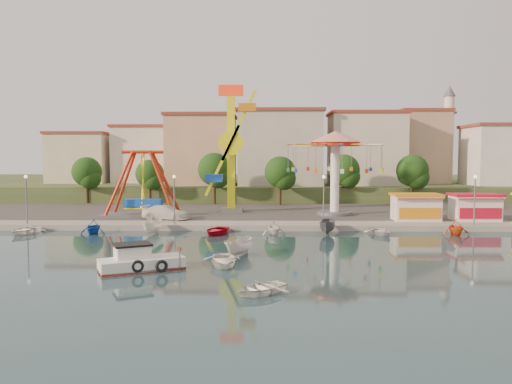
{
  "coord_description": "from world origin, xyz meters",
  "views": [
    {
      "loc": [
        1.7,
        -40.08,
        7.83
      ],
      "look_at": [
        0.75,
        14.0,
        4.0
      ],
      "focal_mm": 35.0,
      "sensor_mm": 36.0,
      "label": 1
    }
  ],
  "objects_px": {
    "cabin_motorboat": "(140,262)",
    "van": "(166,212)",
    "kamikaze_tower": "(233,151)",
    "skiff": "(239,247)",
    "rowboat_a": "(223,260)",
    "wave_swinger": "(335,154)",
    "pirate_ship_ride": "(143,185)"
  },
  "relations": [
    {
      "from": "van",
      "to": "skiff",
      "type": "bearing_deg",
      "value": -139.72
    },
    {
      "from": "kamikaze_tower",
      "to": "skiff",
      "type": "relative_size",
      "value": 4.31
    },
    {
      "from": "wave_swinger",
      "to": "skiff",
      "type": "xyz_separation_m",
      "value": [
        -10.73,
        -23.11,
        -7.46
      ]
    },
    {
      "from": "skiff",
      "to": "kamikaze_tower",
      "type": "bearing_deg",
      "value": 118.26
    },
    {
      "from": "pirate_ship_ride",
      "to": "van",
      "type": "xyz_separation_m",
      "value": [
        3.4,
        -3.17,
        -2.98
      ]
    },
    {
      "from": "kamikaze_tower",
      "to": "van",
      "type": "height_order",
      "value": "kamikaze_tower"
    },
    {
      "from": "wave_swinger",
      "to": "skiff",
      "type": "bearing_deg",
      "value": -114.92
    },
    {
      "from": "pirate_ship_ride",
      "to": "skiff",
      "type": "height_order",
      "value": "pirate_ship_ride"
    },
    {
      "from": "rowboat_a",
      "to": "skiff",
      "type": "bearing_deg",
      "value": 65.27
    },
    {
      "from": "skiff",
      "to": "van",
      "type": "distance_m",
      "value": 20.45
    },
    {
      "from": "wave_swinger",
      "to": "rowboat_a",
      "type": "xyz_separation_m",
      "value": [
        -11.7,
        -26.58,
        -7.78
      ]
    },
    {
      "from": "cabin_motorboat",
      "to": "kamikaze_tower",
      "type": "bearing_deg",
      "value": 55.5
    },
    {
      "from": "pirate_ship_ride",
      "to": "skiff",
      "type": "relative_size",
      "value": 2.61
    },
    {
      "from": "pirate_ship_ride",
      "to": "wave_swinger",
      "type": "bearing_deg",
      "value": 4.31
    },
    {
      "from": "cabin_motorboat",
      "to": "van",
      "type": "height_order",
      "value": "van"
    },
    {
      "from": "cabin_motorboat",
      "to": "pirate_ship_ride",
      "type": "bearing_deg",
      "value": 76.88
    },
    {
      "from": "cabin_motorboat",
      "to": "wave_swinger",
      "type": "bearing_deg",
      "value": 32.02
    },
    {
      "from": "wave_swinger",
      "to": "cabin_motorboat",
      "type": "distance_m",
      "value": 33.88
    },
    {
      "from": "pirate_ship_ride",
      "to": "van",
      "type": "relative_size",
      "value": 1.78
    },
    {
      "from": "rowboat_a",
      "to": "skiff",
      "type": "distance_m",
      "value": 3.62
    },
    {
      "from": "cabin_motorboat",
      "to": "van",
      "type": "bearing_deg",
      "value": 70.51
    },
    {
      "from": "van",
      "to": "wave_swinger",
      "type": "bearing_deg",
      "value": -63.19
    },
    {
      "from": "wave_swinger",
      "to": "rowboat_a",
      "type": "distance_m",
      "value": 30.07
    },
    {
      "from": "kamikaze_tower",
      "to": "cabin_motorboat",
      "type": "bearing_deg",
      "value": -98.23
    },
    {
      "from": "cabin_motorboat",
      "to": "skiff",
      "type": "bearing_deg",
      "value": 10.67
    },
    {
      "from": "kamikaze_tower",
      "to": "van",
      "type": "relative_size",
      "value": 2.93
    },
    {
      "from": "cabin_motorboat",
      "to": "van",
      "type": "relative_size",
      "value": 1.08
    },
    {
      "from": "van",
      "to": "cabin_motorboat",
      "type": "bearing_deg",
      "value": -160.21
    },
    {
      "from": "wave_swinger",
      "to": "cabin_motorboat",
      "type": "relative_size",
      "value": 1.91
    },
    {
      "from": "skiff",
      "to": "van",
      "type": "xyz_separation_m",
      "value": [
        -9.37,
        18.17,
        0.68
      ]
    },
    {
      "from": "cabin_motorboat",
      "to": "skiff",
      "type": "relative_size",
      "value": 1.59
    },
    {
      "from": "pirate_ship_ride",
      "to": "skiff",
      "type": "distance_m",
      "value": 25.13
    }
  ]
}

